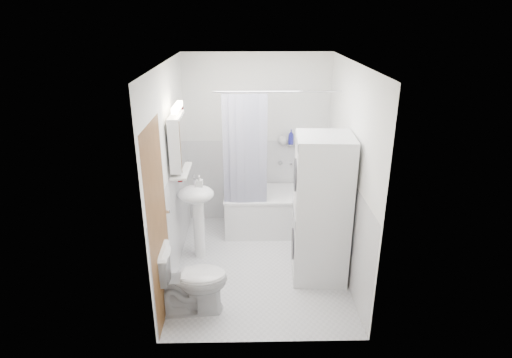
{
  "coord_description": "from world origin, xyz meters",
  "views": [
    {
      "loc": [
        -0.14,
        -4.47,
        2.9
      ],
      "look_at": [
        -0.04,
        0.15,
        1.07
      ],
      "focal_mm": 30.0,
      "sensor_mm": 36.0,
      "label": 1
    }
  ],
  "objects_px": {
    "bathtub": "(278,209)",
    "sink": "(197,205)",
    "toilet": "(191,280)",
    "washer_dryer": "(321,209)"
  },
  "relations": [
    {
      "from": "bathtub",
      "to": "washer_dryer",
      "type": "relative_size",
      "value": 0.87
    },
    {
      "from": "bathtub",
      "to": "washer_dryer",
      "type": "bearing_deg",
      "value": -70.64
    },
    {
      "from": "washer_dryer",
      "to": "toilet",
      "type": "height_order",
      "value": "washer_dryer"
    },
    {
      "from": "bathtub",
      "to": "sink",
      "type": "relative_size",
      "value": 1.41
    },
    {
      "from": "bathtub",
      "to": "washer_dryer",
      "type": "xyz_separation_m",
      "value": [
        0.4,
        -1.13,
        0.54
      ]
    },
    {
      "from": "washer_dryer",
      "to": "toilet",
      "type": "distance_m",
      "value": 1.6
    },
    {
      "from": "bathtub",
      "to": "sink",
      "type": "xyz_separation_m",
      "value": [
        -1.03,
        -0.69,
        0.39
      ]
    },
    {
      "from": "bathtub",
      "to": "sink",
      "type": "distance_m",
      "value": 1.3
    },
    {
      "from": "bathtub",
      "to": "toilet",
      "type": "xyz_separation_m",
      "value": [
        -1.0,
        -1.74,
        0.06
      ]
    },
    {
      "from": "toilet",
      "to": "sink",
      "type": "bearing_deg",
      "value": -3.53
    }
  ]
}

